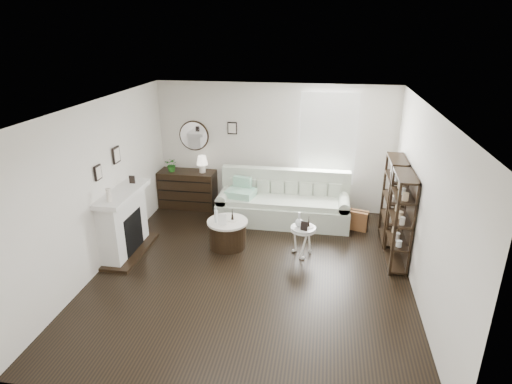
% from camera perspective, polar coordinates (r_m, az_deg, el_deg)
% --- Properties ---
extents(room, '(5.50, 5.50, 5.50)m').
position_cam_1_polar(room, '(8.93, 7.17, 7.09)').
color(room, black).
rests_on(room, ground).
extents(fireplace, '(0.50, 1.40, 1.84)m').
position_cam_1_polar(fireplace, '(7.80, -17.14, -4.15)').
color(fireplace, silver).
rests_on(fireplace, ground).
extents(shelf_unit_far, '(0.30, 0.80, 1.60)m').
position_cam_1_polar(shelf_unit_far, '(8.17, 17.78, -1.03)').
color(shelf_unit_far, black).
rests_on(shelf_unit_far, ground).
extents(shelf_unit_near, '(0.30, 0.80, 1.60)m').
position_cam_1_polar(shelf_unit_near, '(7.36, 18.67, -3.66)').
color(shelf_unit_near, black).
rests_on(shelf_unit_near, ground).
extents(sofa, '(2.65, 0.92, 1.03)m').
position_cam_1_polar(sofa, '(8.77, 3.68, -1.73)').
color(sofa, '#B4BCA8').
rests_on(sofa, ground).
extents(quilt, '(0.63, 0.55, 0.14)m').
position_cam_1_polar(quilt, '(8.67, -2.06, -0.13)').
color(quilt, '#2A9A6B').
rests_on(quilt, sofa).
extents(suitcase, '(0.62, 0.35, 0.39)m').
position_cam_1_polar(suitcase, '(8.67, 12.78, -3.57)').
color(suitcase, brown).
rests_on(suitcase, ground).
extents(dresser, '(1.22, 0.52, 0.82)m').
position_cam_1_polar(dresser, '(9.53, -9.08, 0.40)').
color(dresser, black).
rests_on(dresser, ground).
extents(table_lamp, '(0.24, 0.24, 0.37)m').
position_cam_1_polar(table_lamp, '(9.23, -7.18, 3.71)').
color(table_lamp, beige).
rests_on(table_lamp, dresser).
extents(potted_plant, '(0.28, 0.25, 0.31)m').
position_cam_1_polar(potted_plant, '(9.40, -11.15, 3.59)').
color(potted_plant, '#205E1A').
rests_on(potted_plant, dresser).
extents(drum_table, '(0.73, 0.73, 0.51)m').
position_cam_1_polar(drum_table, '(7.79, -3.79, -5.52)').
color(drum_table, black).
rests_on(drum_table, ground).
extents(pedestal_table, '(0.44, 0.44, 0.53)m').
position_cam_1_polar(pedestal_table, '(7.43, 6.31, -5.00)').
color(pedestal_table, white).
rests_on(pedestal_table, ground).
extents(eiffel_drum, '(0.13, 0.13, 0.19)m').
position_cam_1_polar(eiffel_drum, '(7.67, -3.18, -3.09)').
color(eiffel_drum, black).
rests_on(eiffel_drum, drum_table).
extents(bottle_drum, '(0.06, 0.06, 0.28)m').
position_cam_1_polar(bottle_drum, '(7.59, -5.35, -3.06)').
color(bottle_drum, silver).
rests_on(bottle_drum, drum_table).
extents(card_frame_drum, '(0.16, 0.08, 0.20)m').
position_cam_1_polar(card_frame_drum, '(7.49, -4.55, -3.72)').
color(card_frame_drum, white).
rests_on(card_frame_drum, drum_table).
extents(eiffel_ped, '(0.12, 0.12, 0.17)m').
position_cam_1_polar(eiffel_ped, '(7.40, 7.03, -4.03)').
color(eiffel_ped, black).
rests_on(eiffel_ped, pedestal_table).
extents(flask_ped, '(0.14, 0.14, 0.26)m').
position_cam_1_polar(flask_ped, '(7.38, 5.78, -3.66)').
color(flask_ped, silver).
rests_on(flask_ped, pedestal_table).
extents(card_frame_ped, '(0.13, 0.08, 0.16)m').
position_cam_1_polar(card_frame_ped, '(7.28, 6.44, -4.53)').
color(card_frame_ped, black).
rests_on(card_frame_ped, pedestal_table).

